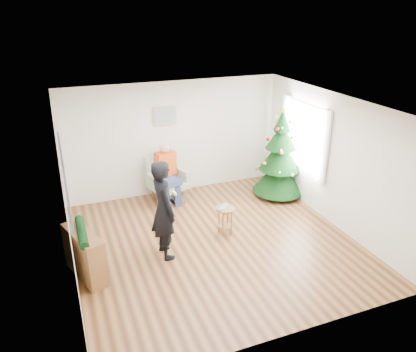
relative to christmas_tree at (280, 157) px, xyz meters
name	(u,v)px	position (x,y,z in m)	size (l,w,h in m)	color
floor	(215,242)	(-2.15, -1.39, -0.95)	(5.00, 5.00, 0.00)	brown
ceiling	(216,105)	(-2.15, -1.39, 1.65)	(5.00, 5.00, 0.00)	white
wall_back	(174,138)	(-2.15, 1.11, 0.35)	(5.00, 5.00, 0.00)	silver
wall_front	(292,254)	(-2.15, -3.89, 0.35)	(5.00, 5.00, 0.00)	silver
wall_left	(65,202)	(-4.65, -1.39, 0.35)	(5.00, 5.00, 0.00)	silver
wall_right	(333,160)	(0.35, -1.39, 0.35)	(5.00, 5.00, 0.00)	silver
window_panel	(304,137)	(0.32, -0.39, 0.55)	(0.04, 1.30, 1.40)	white
curtains	(303,137)	(0.29, -0.39, 0.55)	(0.05, 1.75, 1.50)	white
christmas_tree	(280,157)	(0.00, 0.00, 0.00)	(1.17, 1.17, 2.11)	#3F2816
stool	(225,220)	(-1.84, -1.16, -0.67)	(0.37, 0.37, 0.55)	brown
laptop	(225,207)	(-1.84, -1.16, -0.38)	(0.30, 0.20, 0.02)	silver
armchair	(167,184)	(-2.48, 0.67, -0.57)	(0.95, 0.92, 1.03)	#8EA081
seated_person	(168,172)	(-2.46, 0.62, -0.25)	(0.54, 0.70, 1.34)	navy
standing_man	(164,210)	(-3.11, -1.43, -0.06)	(0.65, 0.43, 1.78)	black
game_controller	(174,193)	(-2.92, -1.46, 0.24)	(0.04, 0.13, 0.04)	white
console	(85,254)	(-4.48, -1.55, -0.55)	(0.30, 1.00, 0.80)	brown
garland	(82,232)	(-4.48, -1.55, -0.13)	(0.14, 0.14, 0.90)	black
tapestry	(65,180)	(-4.61, -1.09, 0.60)	(0.03, 1.50, 1.15)	black
framed_picture	(165,116)	(-2.35, 1.07, 0.90)	(0.52, 0.05, 0.42)	tan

